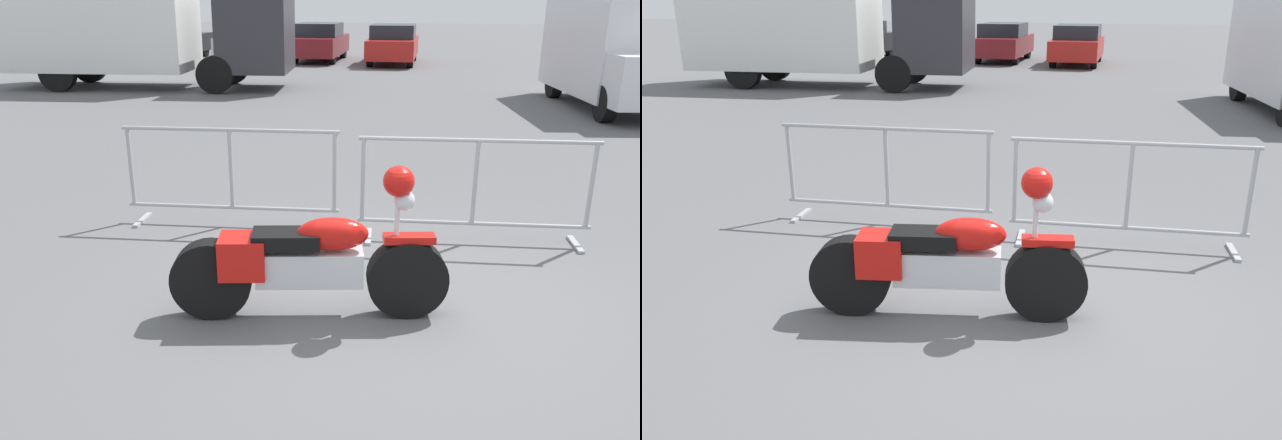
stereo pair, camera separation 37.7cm
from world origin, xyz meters
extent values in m
plane|color=#5B5B5E|center=(0.00, 0.00, 0.00)|extent=(120.00, 120.00, 0.00)
cylinder|color=black|center=(0.21, -0.08, 0.31)|extent=(0.64, 0.30, 0.62)
cylinder|color=black|center=(-1.26, -0.40, 0.31)|extent=(0.64, 0.30, 0.62)
cube|color=silver|center=(-0.53, -0.24, 0.41)|extent=(0.85, 0.40, 0.27)
ellipsoid|color=red|center=(-0.36, -0.20, 0.68)|extent=(0.58, 0.36, 0.25)
cube|color=black|center=(-0.70, -0.27, 0.64)|extent=(0.55, 0.37, 0.12)
cube|color=red|center=(-1.02, -0.34, 0.50)|extent=(0.41, 0.38, 0.31)
cube|color=red|center=(0.21, -0.08, 0.64)|extent=(0.41, 0.22, 0.06)
cylinder|color=silver|center=(0.11, -0.10, 0.77)|extent=(0.05, 0.05, 0.44)
sphere|color=silver|center=(0.16, -0.09, 0.94)|extent=(0.16, 0.16, 0.16)
sphere|color=red|center=(0.11, -0.10, 1.09)|extent=(0.23, 0.23, 0.23)
cylinder|color=#9EA0A5|center=(-1.79, 1.61, 1.05)|extent=(2.31, 0.27, 0.04)
cylinder|color=#9EA0A5|center=(-1.79, 1.61, 0.20)|extent=(2.31, 0.27, 0.04)
cylinder|color=#9EA0A5|center=(-2.89, 1.50, 0.62)|extent=(0.05, 0.05, 0.85)
cylinder|color=#9EA0A5|center=(-1.79, 1.61, 0.62)|extent=(0.05, 0.05, 0.85)
cylinder|color=#9EA0A5|center=(-0.69, 1.72, 0.62)|extent=(0.05, 0.05, 0.85)
cube|color=#9EA0A5|center=(-2.83, 1.51, 0.01)|extent=(0.10, 0.44, 0.03)
cube|color=#9EA0A5|center=(-0.76, 1.71, 0.01)|extent=(0.10, 0.44, 0.03)
cylinder|color=#9EA0A5|center=(0.74, 1.61, 1.05)|extent=(2.31, 0.27, 0.04)
cylinder|color=#9EA0A5|center=(0.74, 1.61, 0.20)|extent=(2.31, 0.27, 0.04)
cylinder|color=#9EA0A5|center=(-0.36, 1.50, 0.62)|extent=(0.05, 0.05, 0.85)
cylinder|color=#9EA0A5|center=(0.74, 1.61, 0.62)|extent=(0.05, 0.05, 0.85)
cylinder|color=#9EA0A5|center=(1.84, 1.72, 0.62)|extent=(0.05, 0.05, 0.85)
cube|color=#9EA0A5|center=(-0.29, 1.51, 0.01)|extent=(0.10, 0.44, 0.03)
cube|color=#9EA0A5|center=(1.77, 1.71, 0.01)|extent=(0.10, 0.44, 0.03)
cube|color=white|center=(-8.99, 11.57, 1.73)|extent=(5.23, 2.86, 2.50)
cube|color=#2D2D33|center=(-4.72, 12.06, 1.43)|extent=(2.04, 2.38, 1.90)
cylinder|color=black|center=(-5.75, 12.91, 0.48)|extent=(0.99, 0.39, 0.96)
cylinder|color=black|center=(-5.53, 11.00, 0.48)|extent=(0.99, 0.39, 0.96)
cylinder|color=black|center=(-9.94, 12.43, 0.48)|extent=(0.99, 0.39, 0.96)
cylinder|color=black|center=(-9.72, 10.51, 0.48)|extent=(0.99, 0.39, 0.96)
cube|color=silver|center=(3.97, 11.01, 1.31)|extent=(2.62, 4.36, 2.00)
cylinder|color=black|center=(3.47, 8.81, 0.36)|extent=(0.35, 0.75, 0.72)
cylinder|color=black|center=(4.61, 12.33, 0.36)|extent=(0.35, 0.75, 0.72)
cylinder|color=black|center=(2.95, 12.07, 0.36)|extent=(0.35, 0.75, 0.72)
cube|color=black|center=(-10.56, 19.77, 0.61)|extent=(1.83, 4.33, 0.70)
cube|color=#1E232B|center=(-10.56, 19.62, 1.21)|extent=(1.65, 2.23, 0.50)
cylinder|color=black|center=(-11.32, 21.13, 0.32)|extent=(0.23, 0.64, 0.64)
cylinder|color=black|center=(-9.86, 21.16, 0.32)|extent=(0.23, 0.64, 0.64)
cylinder|color=black|center=(-11.27, 18.38, 0.32)|extent=(0.23, 0.64, 0.64)
cylinder|color=black|center=(-9.80, 18.41, 0.32)|extent=(0.23, 0.64, 0.64)
cube|color=#B7BABF|center=(-7.63, 20.33, 0.58)|extent=(1.74, 4.12, 0.67)
cube|color=#1E232B|center=(-7.63, 20.19, 1.15)|extent=(1.57, 2.12, 0.48)
cylinder|color=black|center=(-8.36, 21.62, 0.30)|extent=(0.22, 0.61, 0.61)
cylinder|color=black|center=(-6.96, 21.65, 0.30)|extent=(0.22, 0.61, 0.61)
cylinder|color=black|center=(-8.31, 19.01, 0.30)|extent=(0.22, 0.61, 0.61)
cylinder|color=black|center=(-6.91, 19.03, 0.30)|extent=(0.22, 0.61, 0.61)
cube|color=maroon|center=(-4.70, 20.36, 0.60)|extent=(1.80, 4.26, 0.69)
cube|color=#1E232B|center=(-4.70, 20.22, 1.19)|extent=(1.62, 2.19, 0.49)
cylinder|color=black|center=(-5.45, 21.70, 0.31)|extent=(0.23, 0.63, 0.63)
cylinder|color=black|center=(-4.01, 21.73, 0.31)|extent=(0.23, 0.63, 0.63)
cylinder|color=black|center=(-5.40, 19.00, 0.31)|extent=(0.23, 0.63, 0.63)
cylinder|color=black|center=(-3.95, 19.03, 0.31)|extent=(0.23, 0.63, 0.63)
cube|color=#B21E19|center=(-1.77, 19.77, 0.60)|extent=(1.79, 4.23, 0.68)
cube|color=#1E232B|center=(-1.77, 19.62, 1.18)|extent=(1.61, 2.18, 0.49)
cylinder|color=black|center=(-2.51, 21.10, 0.31)|extent=(0.23, 0.63, 0.62)
cylinder|color=black|center=(-1.08, 21.13, 0.31)|extent=(0.23, 0.63, 0.62)
cylinder|color=black|center=(-2.46, 18.41, 0.31)|extent=(0.23, 0.63, 0.62)
cylinder|color=black|center=(-1.03, 18.44, 0.31)|extent=(0.23, 0.63, 0.62)
cylinder|color=#262838|center=(-6.78, 16.60, 0.42)|extent=(0.33, 0.33, 0.85)
cylinder|color=#2D4C8C|center=(-6.78, 16.60, 1.16)|extent=(0.47, 0.47, 0.62)
sphere|color=tan|center=(-6.78, 16.60, 1.58)|extent=(0.22, 0.22, 0.22)
camera|label=1|loc=(0.43, -4.49, 2.34)|focal=35.00mm
camera|label=2|loc=(0.80, -4.39, 2.34)|focal=35.00mm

